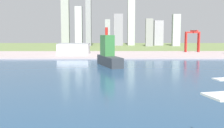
# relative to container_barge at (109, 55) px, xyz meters

# --- Properties ---
(ground_plane) EXTENTS (2400.00, 2400.00, 0.00)m
(ground_plane) POSITION_rel_container_barge_xyz_m (13.78, -43.44, -13.27)
(ground_plane) COLOR olive
(water_bay) EXTENTS (840.00, 360.00, 0.15)m
(water_bay) POSITION_rel_container_barge_xyz_m (13.78, -103.44, -13.20)
(water_bay) COLOR navy
(water_bay) RESTS_ON ground
(industrial_pier) EXTENTS (840.00, 140.00, 2.50)m
(industrial_pier) POSITION_rel_container_barge_xyz_m (13.78, 146.56, -12.02)
(industrial_pier) COLOR #A69595
(industrial_pier) RESTS_ON ground
(container_barge) EXTENTS (31.70, 60.96, 45.63)m
(container_barge) POSITION_rel_container_barge_xyz_m (0.00, 0.00, 0.00)
(container_barge) COLOR #2D3338
(container_barge) RESTS_ON water_bay
(port_crane_red) EXTENTS (26.57, 40.24, 40.87)m
(port_crane_red) POSITION_rel_container_barge_xyz_m (156.51, 190.63, 18.76)
(port_crane_red) COLOR red
(port_crane_red) RESTS_ON industrial_pier
(warehouse_main) EXTENTS (53.42, 39.93, 18.10)m
(warehouse_main) POSITION_rel_container_barge_xyz_m (-60.65, 147.54, -1.70)
(warehouse_main) COLOR white
(warehouse_main) RESTS_ON industrial_pier
(distant_skyline) EXTENTS (338.80, 77.16, 150.11)m
(distant_skyline) POSITION_rel_container_barge_xyz_m (15.70, 485.89, 43.71)
(distant_skyline) COLOR gray
(distant_skyline) RESTS_ON ground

